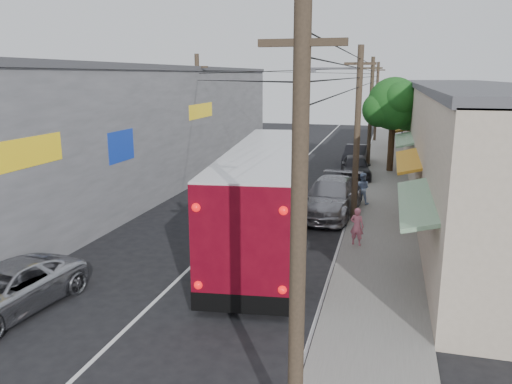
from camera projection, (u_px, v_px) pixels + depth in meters
ground at (105, 349)px, 12.54m from camera, size 120.00×120.00×0.00m
sidewalk at (384, 189)px, 29.71m from camera, size 3.00×80.00×0.12m
building_right at (465, 136)px, 29.76m from camera, size 7.09×40.00×6.25m
building_left at (137, 126)px, 30.76m from camera, size 7.20×36.00×7.25m
utility_poles at (330, 119)px, 29.93m from camera, size 11.80×45.28×8.00m
street_tree at (395, 105)px, 34.23m from camera, size 4.40×4.00×6.60m
coach_bus at (268, 194)px, 20.15m from camera, size 4.49×13.83×3.92m
jeepney at (5, 291)px, 14.27m from camera, size 2.83×5.19×1.38m
parked_suv at (331, 197)px, 24.51m from camera, size 3.13×6.29×1.76m
parked_car_mid at (356, 167)px, 33.11m from camera, size 2.38×4.74×1.55m
parked_car_far at (356, 155)px, 38.09m from camera, size 1.79×4.62×1.50m
pedestrian_near at (357, 226)px, 19.69m from camera, size 0.63×0.50×1.52m
pedestrian_far at (362, 188)px, 26.01m from camera, size 0.88×0.73×1.66m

